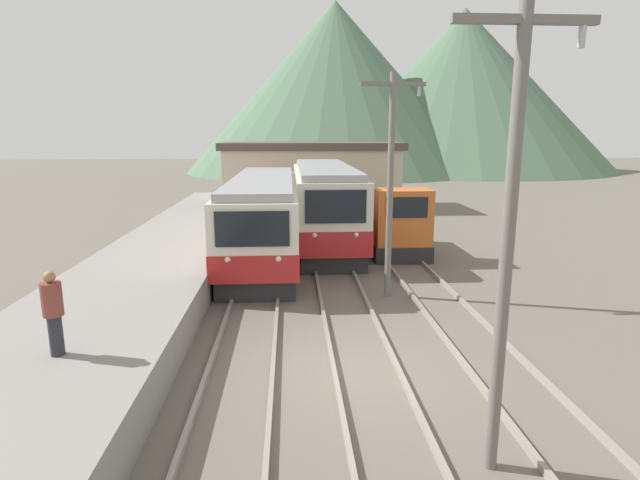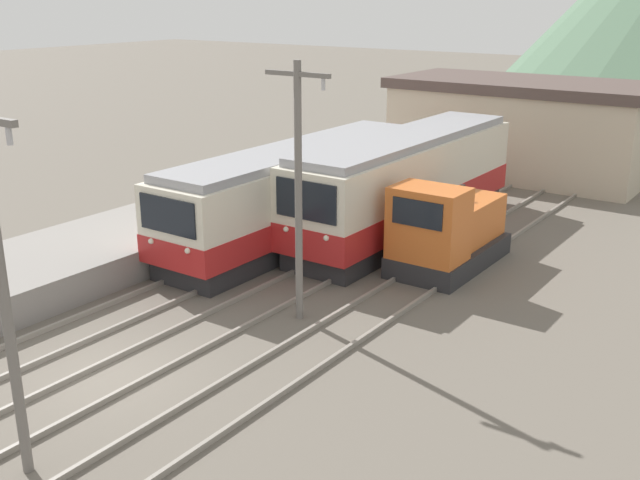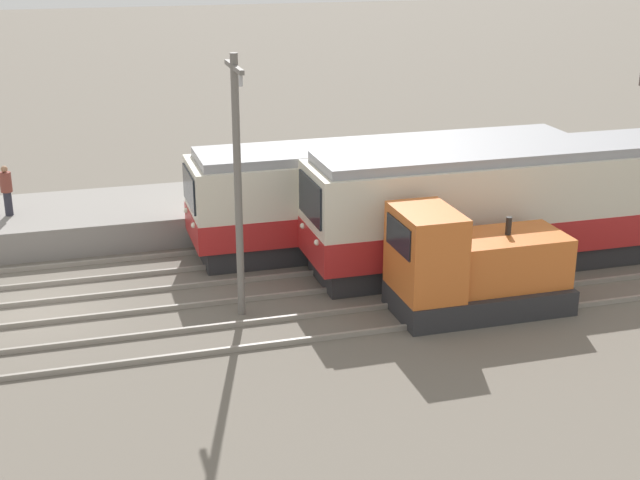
{
  "view_description": "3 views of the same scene",
  "coord_description": "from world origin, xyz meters",
  "px_view_note": "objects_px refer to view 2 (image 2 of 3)",
  "views": [
    {
      "loc": [
        -1.44,
        -10.17,
        5.21
      ],
      "look_at": [
        -0.37,
        7.82,
        1.39
      ],
      "focal_mm": 28.0,
      "sensor_mm": 36.0,
      "label": 1
    },
    {
      "loc": [
        13.23,
        -10.0,
        8.62
      ],
      "look_at": [
        0.87,
        7.52,
        1.55
      ],
      "focal_mm": 42.0,
      "sensor_mm": 36.0,
      "label": 2
    },
    {
      "loc": [
        23.72,
        1.19,
        9.99
      ],
      "look_at": [
        0.97,
        7.79,
        1.65
      ],
      "focal_mm": 50.0,
      "sensor_mm": 36.0,
      "label": 3
    }
  ],
  "objects_px": {
    "catenary_mast_mid": "(299,184)",
    "catenary_mast_near": "(2,282)",
    "commuter_train_center": "(406,188)",
    "shunting_locomotive": "(447,232)",
    "commuter_train_left": "(300,196)"
  },
  "relations": [
    {
      "from": "catenary_mast_mid",
      "to": "catenary_mast_near",
      "type": "bearing_deg",
      "value": -90.0
    },
    {
      "from": "shunting_locomotive",
      "to": "commuter_train_left",
      "type": "bearing_deg",
      "value": -177.53
    },
    {
      "from": "commuter_train_center",
      "to": "catenary_mast_mid",
      "type": "relative_size",
      "value": 1.81
    },
    {
      "from": "commuter_train_left",
      "to": "catenary_mast_mid",
      "type": "height_order",
      "value": "catenary_mast_mid"
    },
    {
      "from": "commuter_train_left",
      "to": "shunting_locomotive",
      "type": "distance_m",
      "value": 5.82
    },
    {
      "from": "commuter_train_left",
      "to": "catenary_mast_near",
      "type": "relative_size",
      "value": 1.87
    },
    {
      "from": "commuter_train_left",
      "to": "commuter_train_center",
      "type": "height_order",
      "value": "commuter_train_center"
    },
    {
      "from": "commuter_train_left",
      "to": "commuter_train_center",
      "type": "distance_m",
      "value": 4.01
    },
    {
      "from": "catenary_mast_near",
      "to": "commuter_train_center",
      "type": "bearing_deg",
      "value": 94.97
    },
    {
      "from": "commuter_train_left",
      "to": "catenary_mast_mid",
      "type": "xyz_separation_m",
      "value": [
        4.31,
        -5.82,
        2.24
      ]
    },
    {
      "from": "catenary_mast_near",
      "to": "catenary_mast_mid",
      "type": "height_order",
      "value": "same"
    },
    {
      "from": "commuter_train_left",
      "to": "shunting_locomotive",
      "type": "xyz_separation_m",
      "value": [
        5.8,
        0.25,
        -0.4
      ]
    },
    {
      "from": "commuter_train_left",
      "to": "catenary_mast_near",
      "type": "height_order",
      "value": "catenary_mast_near"
    },
    {
      "from": "commuter_train_left",
      "to": "catenary_mast_mid",
      "type": "distance_m",
      "value": 7.58
    },
    {
      "from": "shunting_locomotive",
      "to": "catenary_mast_mid",
      "type": "xyz_separation_m",
      "value": [
        -1.49,
        -6.07,
        2.64
      ]
    }
  ]
}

